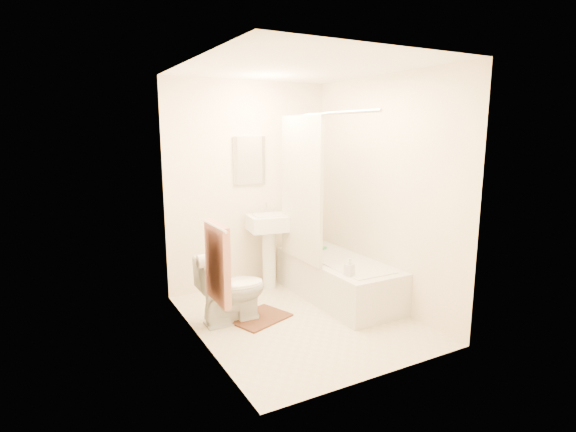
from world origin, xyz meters
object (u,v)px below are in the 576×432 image
toilet (232,289)px  bath_mat (259,318)px  sink (270,249)px  bathtub (338,279)px  soap_bottle (349,267)px

toilet → bath_mat: 0.42m
sink → bathtub: 0.87m
sink → toilet: bearing=-129.5°
bath_mat → sink: bearing=56.9°
sink → bath_mat: sink is taller
toilet → sink: (0.74, 0.68, 0.15)m
sink → bath_mat: 1.01m
toilet → soap_bottle: size_ratio=3.79×
toilet → sink: size_ratio=0.70×
bathtub → soap_bottle: (-0.23, -0.52, 0.31)m
toilet → sink: sink is taller
bathtub → sink: bearing=128.6°
bath_mat → bathtub: bearing=5.7°
bath_mat → soap_bottle: bearing=-28.3°
sink → soap_bottle: sink is taller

